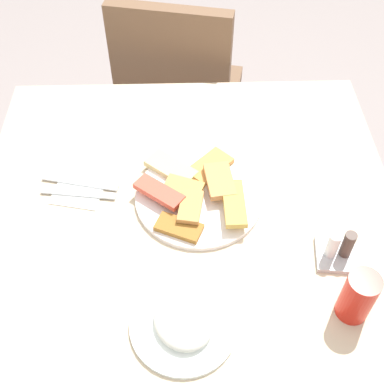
{
  "coord_description": "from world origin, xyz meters",
  "views": [
    {
      "loc": [
        -0.01,
        -0.78,
        1.68
      ],
      "look_at": [
        0.01,
        0.0,
        0.76
      ],
      "focal_mm": 46.49,
      "sensor_mm": 36.0,
      "label": 1
    }
  ],
  "objects": [
    {
      "name": "paper_napkin",
      "position": [
        -0.27,
        0.05,
        0.74
      ],
      "size": [
        0.14,
        0.14,
        0.0
      ],
      "primitive_type": "cube",
      "rotation": [
        0.0,
        0.0,
        -0.21
      ],
      "color": "white",
      "rests_on": "dining_table"
    },
    {
      "name": "fork",
      "position": [
        -0.27,
        0.03,
        0.74
      ],
      "size": [
        0.19,
        0.05,
        0.0
      ],
      "primitive_type": "cube",
      "rotation": [
        0.0,
        0.0,
        -0.14
      ],
      "color": "silver",
      "rests_on": "paper_napkin"
    },
    {
      "name": "salad_plate_greens",
      "position": [
        -0.01,
        -0.33,
        0.75
      ],
      "size": [
        0.22,
        0.22,
        0.04
      ],
      "color": "white",
      "rests_on": "dining_table"
    },
    {
      "name": "dining_chair",
      "position": [
        -0.02,
        0.72,
        0.51
      ],
      "size": [
        0.5,
        0.5,
        0.91
      ],
      "color": "brown",
      "rests_on": "ground_plane"
    },
    {
      "name": "ground_plane",
      "position": [
        0.0,
        0.0,
        0.0
      ],
      "size": [
        6.0,
        6.0,
        0.0
      ],
      "primitive_type": "plane",
      "color": "gray"
    },
    {
      "name": "spoon",
      "position": [
        -0.27,
        0.06,
        0.74
      ],
      "size": [
        0.2,
        0.06,
        0.0
      ],
      "primitive_type": "cube",
      "rotation": [
        0.0,
        0.0,
        -0.23
      ],
      "color": "silver",
      "rests_on": "paper_napkin"
    },
    {
      "name": "soda_can",
      "position": [
        0.33,
        -0.3,
        0.8
      ],
      "size": [
        0.08,
        0.08,
        0.12
      ],
      "primitive_type": "cylinder",
      "rotation": [
        0.0,
        0.0,
        4.51
      ],
      "color": "red",
      "rests_on": "dining_table"
    },
    {
      "name": "condiment_caddy",
      "position": [
        0.33,
        -0.17,
        0.76
      ],
      "size": [
        0.1,
        0.1,
        0.08
      ],
      "color": "#B2B2B7",
      "rests_on": "dining_table"
    },
    {
      "name": "pide_platter",
      "position": [
        0.02,
        0.01,
        0.75
      ],
      "size": [
        0.32,
        0.31,
        0.05
      ],
      "color": "white",
      "rests_on": "dining_table"
    },
    {
      "name": "dining_table",
      "position": [
        0.0,
        0.0,
        0.65
      ],
      "size": [
        1.03,
        0.94,
        0.73
      ],
      "color": "beige",
      "rests_on": "ground_plane"
    }
  ]
}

